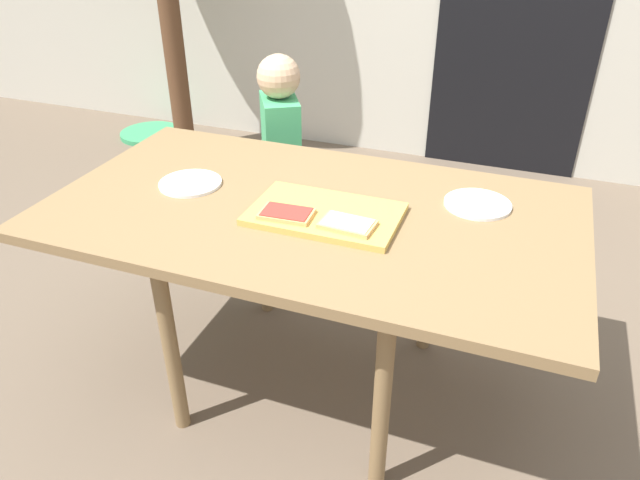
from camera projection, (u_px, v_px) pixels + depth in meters
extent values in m
plane|color=brown|center=(312.00, 381.00, 2.14)|extent=(16.00, 16.00, 0.00)
cube|color=olive|center=(311.00, 213.00, 1.78)|extent=(1.58, 0.88, 0.03)
cylinder|color=olive|center=(170.00, 346.00, 1.80)|extent=(0.05, 0.05, 0.67)
cylinder|color=olive|center=(382.00, 403.00, 1.60)|extent=(0.05, 0.05, 0.67)
cylinder|color=olive|center=(264.00, 240.00, 2.33)|extent=(0.05, 0.05, 0.67)
cylinder|color=olive|center=(431.00, 273.00, 2.13)|extent=(0.05, 0.05, 0.67)
cube|color=gold|center=(325.00, 214.00, 1.72)|extent=(0.43, 0.27, 0.02)
cube|color=tan|center=(286.00, 214.00, 1.69)|extent=(0.16, 0.10, 0.01)
cube|color=#AF342B|center=(286.00, 212.00, 1.68)|extent=(0.14, 0.09, 0.00)
cube|color=tan|center=(347.00, 224.00, 1.63)|extent=(0.16, 0.10, 0.01)
cube|color=beige|center=(347.00, 222.00, 1.63)|extent=(0.14, 0.09, 0.00)
cylinder|color=white|center=(478.00, 204.00, 1.78)|extent=(0.20, 0.20, 0.01)
cylinder|color=white|center=(190.00, 183.00, 1.91)|extent=(0.20, 0.20, 0.01)
cylinder|color=navy|center=(282.00, 214.00, 2.72)|extent=(0.09, 0.09, 0.47)
cylinder|color=navy|center=(286.00, 230.00, 2.60)|extent=(0.09, 0.09, 0.47)
cube|color=#3FA566|center=(281.00, 137.00, 2.45)|extent=(0.24, 0.28, 0.33)
sphere|color=tan|center=(279.00, 76.00, 2.32)|extent=(0.17, 0.17, 0.17)
cylinder|color=#523520|center=(171.00, 22.00, 3.56)|extent=(0.13, 0.13, 1.64)
cylinder|color=#37975E|center=(151.00, 134.00, 4.20)|extent=(0.42, 0.42, 0.03)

